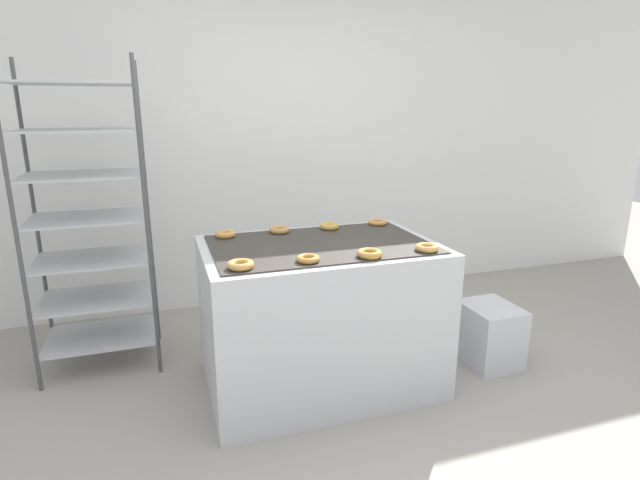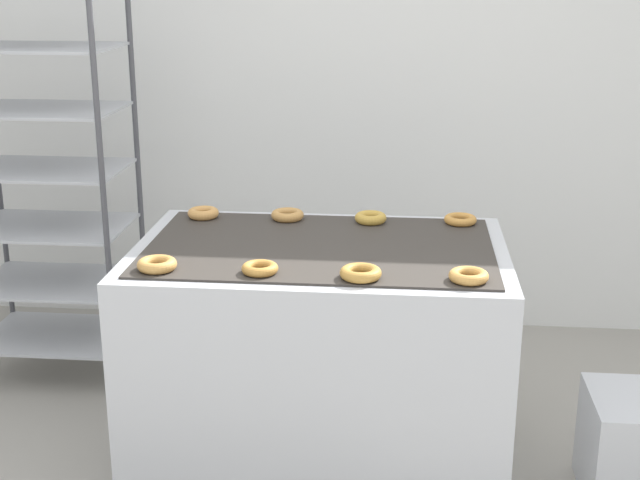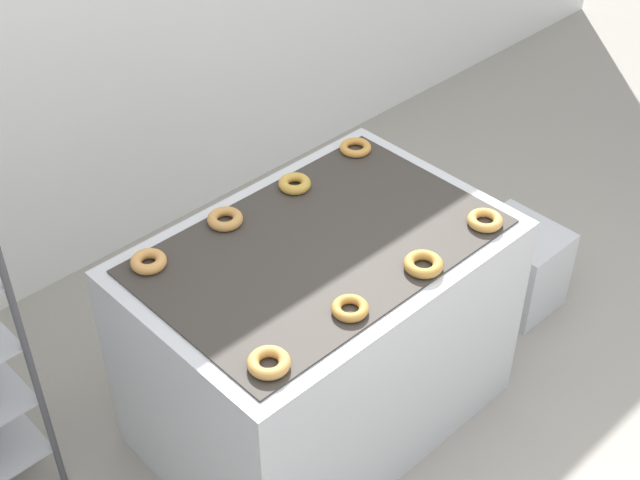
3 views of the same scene
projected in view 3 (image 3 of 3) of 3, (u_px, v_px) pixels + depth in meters
name	position (u px, v px, depth m)	size (l,w,h in m)	color
fryer_machine	(320.00, 335.00, 3.27)	(1.30, 0.87, 0.86)	silver
glaze_bin	(517.00, 266.00, 3.94)	(0.31, 0.37, 0.39)	silver
donut_near_left	(269.00, 363.00, 2.55)	(0.13, 0.13, 0.04)	#CD9348
donut_near_midleft	(350.00, 308.00, 2.73)	(0.12, 0.12, 0.03)	#C3873A
donut_near_midright	(423.00, 264.00, 2.89)	(0.13, 0.13, 0.04)	#BD883A
donut_near_right	(485.00, 220.00, 3.08)	(0.12, 0.12, 0.03)	gold
donut_far_left	(149.00, 262.00, 2.90)	(0.12, 0.12, 0.04)	#D3944C
donut_far_midleft	(225.00, 219.00, 3.08)	(0.12, 0.12, 0.04)	#C68D48
donut_far_midright	(295.00, 184.00, 3.25)	(0.12, 0.12, 0.04)	gold
donut_far_right	(355.00, 148.00, 3.44)	(0.12, 0.12, 0.03)	gold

